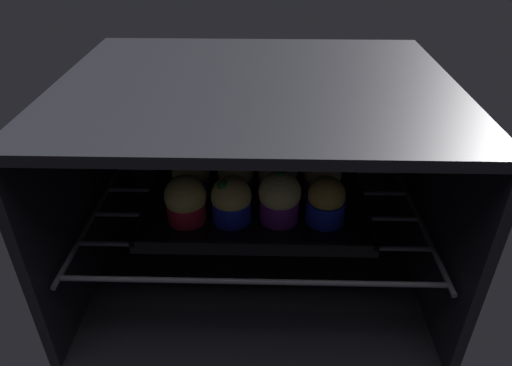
% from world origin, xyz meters
% --- Properties ---
extents(oven_cavity, '(0.59, 0.47, 0.37)m').
position_xyz_m(oven_cavity, '(0.00, 0.26, 0.17)').
color(oven_cavity, black).
rests_on(oven_cavity, ground).
extents(oven_rack, '(0.55, 0.42, 0.01)m').
position_xyz_m(oven_rack, '(0.00, 0.22, 0.14)').
color(oven_rack, '#51515B').
rests_on(oven_rack, oven_cavity).
extents(baking_tray, '(0.36, 0.29, 0.02)m').
position_xyz_m(baking_tray, '(0.00, 0.22, 0.15)').
color(baking_tray, black).
rests_on(baking_tray, oven_rack).
extents(muffin_row0_col0, '(0.07, 0.07, 0.08)m').
position_xyz_m(muffin_row0_col0, '(-0.11, 0.15, 0.19)').
color(muffin_row0_col0, red).
rests_on(muffin_row0_col0, baking_tray).
extents(muffin_row0_col1, '(0.06, 0.06, 0.08)m').
position_xyz_m(muffin_row0_col1, '(-0.04, 0.15, 0.19)').
color(muffin_row0_col1, '#1928B7').
rests_on(muffin_row0_col1, baking_tray).
extents(muffin_row0_col2, '(0.07, 0.07, 0.09)m').
position_xyz_m(muffin_row0_col2, '(0.04, 0.15, 0.19)').
color(muffin_row0_col2, '#7A238C').
rests_on(muffin_row0_col2, baking_tray).
extents(muffin_row0_col3, '(0.06, 0.06, 0.08)m').
position_xyz_m(muffin_row0_col3, '(0.11, 0.15, 0.19)').
color(muffin_row0_col3, '#1928B7').
rests_on(muffin_row0_col3, baking_tray).
extents(muffin_row1_col0, '(0.06, 0.06, 0.08)m').
position_xyz_m(muffin_row1_col0, '(-0.11, 0.22, 0.19)').
color(muffin_row1_col0, '#0C8C84').
rests_on(muffin_row1_col0, baking_tray).
extents(muffin_row1_col1, '(0.06, 0.06, 0.08)m').
position_xyz_m(muffin_row1_col1, '(-0.03, 0.22, 0.19)').
color(muffin_row1_col1, '#1928B7').
rests_on(muffin_row1_col1, baking_tray).
extents(muffin_row1_col2, '(0.07, 0.07, 0.08)m').
position_xyz_m(muffin_row1_col2, '(0.04, 0.23, 0.19)').
color(muffin_row1_col2, '#0C8C84').
rests_on(muffin_row1_col2, baking_tray).
extents(muffin_row1_col3, '(0.06, 0.06, 0.08)m').
position_xyz_m(muffin_row1_col3, '(0.11, 0.22, 0.19)').
color(muffin_row1_col3, '#7A238C').
rests_on(muffin_row1_col3, baking_tray).
extents(muffin_row2_col0, '(0.07, 0.07, 0.08)m').
position_xyz_m(muffin_row2_col0, '(-0.11, 0.29, 0.19)').
color(muffin_row2_col0, '#1928B7').
rests_on(muffin_row2_col0, baking_tray).
extents(muffin_row2_col1, '(0.06, 0.06, 0.08)m').
position_xyz_m(muffin_row2_col1, '(-0.04, 0.30, 0.19)').
color(muffin_row2_col1, '#1928B7').
rests_on(muffin_row2_col1, baking_tray).
extents(muffin_row2_col2, '(0.06, 0.06, 0.09)m').
position_xyz_m(muffin_row2_col2, '(0.04, 0.30, 0.19)').
color(muffin_row2_col2, '#1928B7').
rests_on(muffin_row2_col2, baking_tray).
extents(muffin_row2_col3, '(0.06, 0.06, 0.07)m').
position_xyz_m(muffin_row2_col3, '(0.11, 0.29, 0.19)').
color(muffin_row2_col3, silver).
rests_on(muffin_row2_col3, baking_tray).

